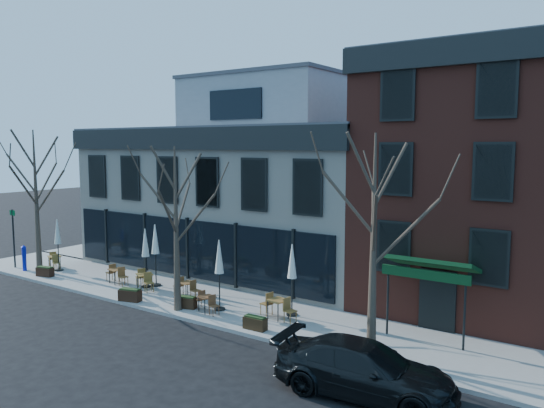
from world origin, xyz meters
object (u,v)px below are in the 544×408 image
Objects in this scene: parked_sedan at (364,369)px; call_box at (24,257)px; umbrella_0 at (58,234)px; cafe_set_0 at (54,260)px.

parked_sedan is 22.29m from call_box.
umbrella_0 reaches higher than parked_sedan.
parked_sedan is 3.17× the size of cafe_set_0.
cafe_set_0 is (-21.25, 3.95, -0.18)m from parked_sedan.
parked_sedan is 21.61m from cafe_set_0.
call_box reaches higher than cafe_set_0.
call_box is at bearing 77.64° from parked_sedan.
umbrella_0 is (1.62, 1.10, 1.30)m from call_box.
parked_sedan is at bearing -10.53° from cafe_set_0.
cafe_set_0 is 0.57× the size of umbrella_0.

